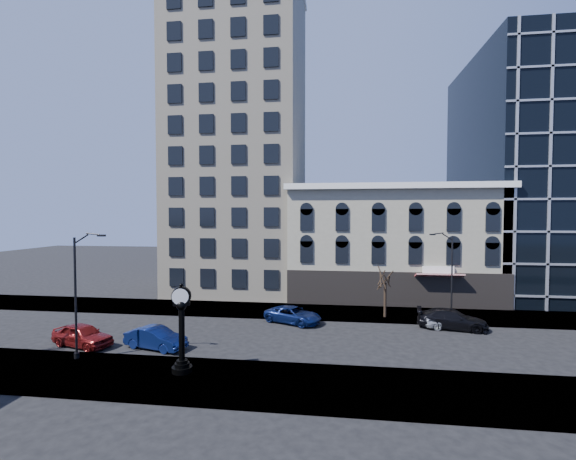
# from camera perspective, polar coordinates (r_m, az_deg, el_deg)

# --- Properties ---
(ground) EXTENTS (160.00, 160.00, 0.00)m
(ground) POSITION_cam_1_polar(r_m,az_deg,el_deg) (30.47, -4.89, -15.48)
(ground) COLOR black
(ground) RESTS_ON ground
(sidewalk_far) EXTENTS (160.00, 6.00, 0.12)m
(sidewalk_far) POSITION_cam_1_polar(r_m,az_deg,el_deg) (38.01, -2.25, -11.81)
(sidewalk_far) COLOR gray
(sidewalk_far) RESTS_ON ground
(sidewalk_near) EXTENTS (160.00, 6.00, 0.12)m
(sidewalk_near) POSITION_cam_1_polar(r_m,az_deg,el_deg) (23.18, -9.44, -21.16)
(sidewalk_near) COLOR gray
(sidewalk_near) RESTS_ON ground
(cream_tower) EXTENTS (15.90, 15.40, 42.50)m
(cream_tower) POSITION_cam_1_polar(r_m,az_deg,el_deg) (49.87, -7.24, 13.81)
(cream_tower) COLOR beige
(cream_tower) RESTS_ON ground
(victorian_row) EXTENTS (22.60, 11.19, 12.50)m
(victorian_row) POSITION_cam_1_polar(r_m,az_deg,el_deg) (44.74, 14.86, -2.06)
(victorian_row) COLOR #9C9680
(victorian_row) RESTS_ON ground
(glass_office) EXTENTS (20.00, 20.15, 28.00)m
(glass_office) POSITION_cam_1_polar(r_m,az_deg,el_deg) (55.79, 35.21, 6.66)
(glass_office) COLOR black
(glass_office) RESTS_ON ground
(street_clock) EXTENTS (1.18, 1.18, 5.19)m
(street_clock) POSITION_cam_1_polar(r_m,az_deg,el_deg) (23.89, -15.47, -14.35)
(street_clock) COLOR black
(street_clock) RESTS_ON sidewalk_near
(street_lamp_near) EXTENTS (2.12, 0.34, 8.18)m
(street_lamp_near) POSITION_cam_1_polar(r_m,az_deg,el_deg) (27.50, -28.06, -4.22)
(street_lamp_near) COLOR black
(street_lamp_near) RESTS_ON sidewalk_near
(street_lamp_far) EXTENTS (1.95, 0.83, 7.79)m
(street_lamp_far) POSITION_cam_1_polar(r_m,az_deg,el_deg) (35.92, 22.40, -3.17)
(street_lamp_far) COLOR black
(street_lamp_far) RESTS_ON sidewalk_far
(bare_tree_far) EXTENTS (2.90, 2.90, 4.98)m
(bare_tree_far) POSITION_cam_1_polar(r_m,az_deg,el_deg) (35.77, 14.21, -6.52)
(bare_tree_far) COLOR black
(bare_tree_far) RESTS_ON sidewalk_far
(car_near_a) EXTENTS (4.94, 3.06, 1.57)m
(car_near_a) POSITION_cam_1_polar(r_m,az_deg,el_deg) (31.66, -28.14, -13.56)
(car_near_a) COLOR maroon
(car_near_a) RESTS_ON ground
(car_near_b) EXTENTS (4.70, 2.62, 1.47)m
(car_near_b) POSITION_cam_1_polar(r_m,az_deg,el_deg) (29.17, -18.99, -14.89)
(car_near_b) COLOR #0C194C
(car_near_b) RESTS_ON ground
(car_far_a) EXTENTS (5.50, 4.15, 1.39)m
(car_far_a) POSITION_cam_1_polar(r_m,az_deg,el_deg) (33.82, 0.76, -12.46)
(car_far_a) COLOR #0C194C
(car_far_a) RESTS_ON ground
(car_far_b) EXTENTS (5.72, 3.13, 1.57)m
(car_far_b) POSITION_cam_1_polar(r_m,az_deg,el_deg) (34.80, 23.11, -12.06)
(car_far_b) COLOR black
(car_far_b) RESTS_ON ground
(car_far_c) EXTENTS (3.92, 1.58, 1.34)m
(car_far_c) POSITION_cam_1_polar(r_m,az_deg,el_deg) (34.70, 22.75, -12.30)
(car_far_c) COLOR #A5A8AD
(car_far_c) RESTS_ON ground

